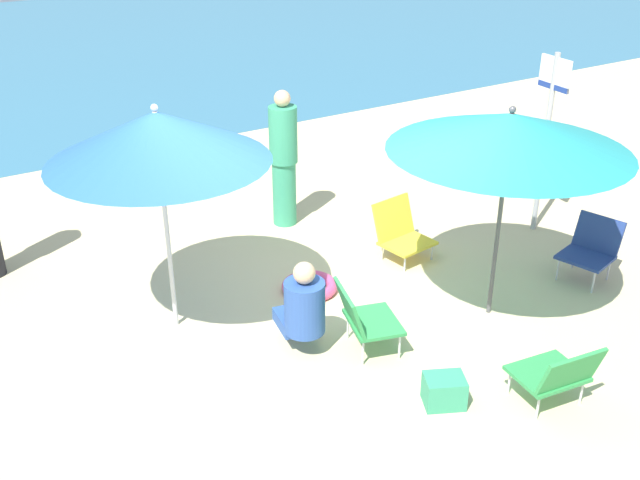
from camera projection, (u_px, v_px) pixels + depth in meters
ground_plane at (314, 318)px, 6.80m from camera, size 40.00×40.00×0.00m
sea_water at (9, 54)px, 16.82m from camera, size 40.00×16.00×0.01m
umbrella_teal at (510, 132)px, 6.12m from camera, size 2.07×2.07×1.98m
umbrella_blue at (157, 137)px, 5.92m from camera, size 1.85×1.85×2.06m
beach_chair_a at (557, 373)px, 5.54m from camera, size 0.59×0.57×0.58m
beach_chair_b at (400, 231)px, 7.78m from camera, size 0.58×0.58×0.62m
beach_chair_c at (363, 316)px, 6.20m from camera, size 0.62×0.63×0.62m
beach_chair_d at (591, 247)px, 7.36m from camera, size 0.62×0.59×0.62m
person_a at (303, 307)px, 6.19m from camera, size 0.41×0.57×0.87m
person_b at (284, 159)px, 8.32m from camera, size 0.32×0.32×1.59m
warning_sign at (548, 120)px, 7.95m from camera, size 0.07×0.44×2.03m
swim_ring at (310, 286)px, 7.23m from camera, size 0.55×0.55×0.11m
beach_bag at (444, 391)px, 5.65m from camera, size 0.38×0.35×0.24m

